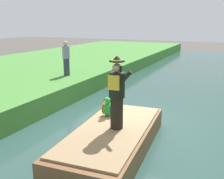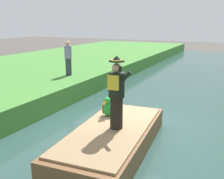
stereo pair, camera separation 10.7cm
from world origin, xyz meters
The scene contains 6 objects.
ground_plane centered at (0.00, 0.00, 0.00)m, with size 80.00×80.00×0.00m, color #4C4742.
canal_water centered at (0.00, 0.00, 0.05)m, with size 6.24×48.00×0.10m, color #2D4C47.
boat centered at (0.00, -1.55, 0.40)m, with size 2.12×4.33×0.61m.
person_pirate centered at (0.10, -1.51, 1.64)m, with size 0.61×0.42×1.85m.
parrot_plush centered at (-0.49, -0.81, 0.95)m, with size 0.36×0.35×0.57m.
person_bystander centered at (-4.44, 2.92, 1.69)m, with size 0.34×0.34×1.60m.
Camera 2 is at (2.74, -7.19, 3.35)m, focal length 42.19 mm.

